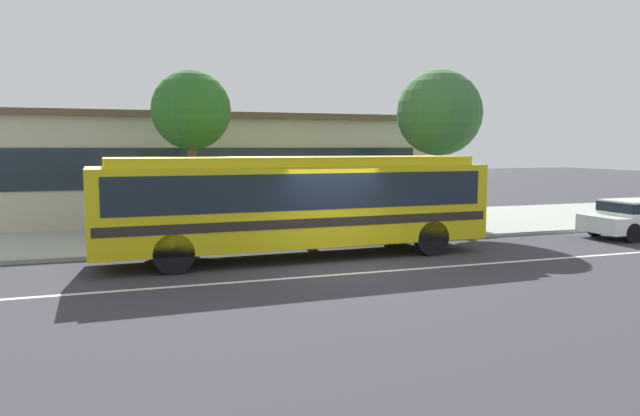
# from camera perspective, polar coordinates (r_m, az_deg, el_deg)

# --- Properties ---
(ground_plane) EXTENTS (120.00, 120.00, 0.00)m
(ground_plane) POSITION_cam_1_polar(r_m,az_deg,el_deg) (15.36, 2.02, -5.68)
(ground_plane) COLOR #333339
(sidewalk_slab) EXTENTS (60.00, 8.00, 0.12)m
(sidewalk_slab) POSITION_cam_1_polar(r_m,az_deg,el_deg) (22.04, -4.64, -2.03)
(sidewalk_slab) COLOR #979D92
(sidewalk_slab) RESTS_ON ground_plane
(lane_stripe_center) EXTENTS (56.00, 0.16, 0.01)m
(lane_stripe_center) POSITION_cam_1_polar(r_m,az_deg,el_deg) (14.64, 3.15, -6.26)
(lane_stripe_center) COLOR silver
(lane_stripe_center) RESTS_ON ground_plane
(transit_bus) EXTENTS (10.91, 2.77, 2.80)m
(transit_bus) POSITION_cam_1_polar(r_m,az_deg,el_deg) (16.57, -2.30, 0.85)
(transit_bus) COLOR gold
(transit_bus) RESTS_ON ground_plane
(pedestrian_waiting_near_sign) EXTENTS (0.40, 0.40, 1.73)m
(pedestrian_waiting_near_sign) POSITION_cam_1_polar(r_m,az_deg,el_deg) (19.61, -1.79, 0.17)
(pedestrian_waiting_near_sign) COLOR navy
(pedestrian_waiting_near_sign) RESTS_ON sidewalk_slab
(bus_stop_sign) EXTENTS (0.08, 0.44, 2.67)m
(bus_stop_sign) POSITION_cam_1_polar(r_m,az_deg,el_deg) (19.90, 8.72, 2.18)
(bus_stop_sign) COLOR gray
(bus_stop_sign) RESTS_ON sidewalk_slab
(street_tree_near_stop) EXTENTS (2.58, 2.58, 5.44)m
(street_tree_near_stop) POSITION_cam_1_polar(r_m,az_deg,el_deg) (20.24, -12.17, 8.98)
(street_tree_near_stop) COLOR brown
(street_tree_near_stop) RESTS_ON sidewalk_slab
(street_tree_mid_block) EXTENTS (3.15, 3.15, 5.77)m
(street_tree_mid_block) POSITION_cam_1_polar(r_m,az_deg,el_deg) (22.76, 11.31, 8.81)
(street_tree_mid_block) COLOR brown
(street_tree_mid_block) RESTS_ON sidewalk_slab
(station_building) EXTENTS (17.98, 7.68, 4.40)m
(station_building) POSITION_cam_1_polar(r_m,az_deg,el_deg) (26.76, -10.55, 3.89)
(station_building) COLOR #ADA991
(station_building) RESTS_ON ground_plane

